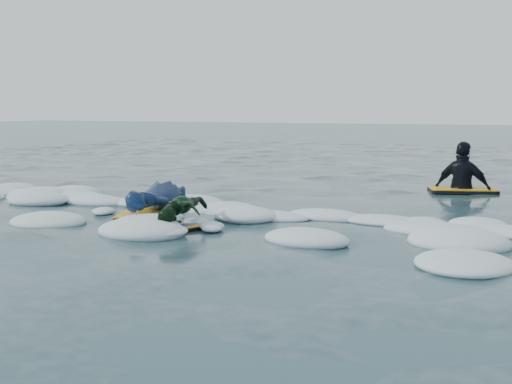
% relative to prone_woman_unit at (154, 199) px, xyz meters
% --- Properties ---
extents(ground, '(120.00, 120.00, 0.00)m').
position_rel_prone_woman_unit_xyz_m(ground, '(0.53, -1.00, -0.23)').
color(ground, '#19353C').
rests_on(ground, ground).
extents(foam_band, '(12.00, 3.10, 0.30)m').
position_rel_prone_woman_unit_xyz_m(foam_band, '(0.53, 0.03, -0.23)').
color(foam_band, white).
rests_on(foam_band, ground).
extents(prone_woman_unit, '(1.05, 1.83, 0.45)m').
position_rel_prone_woman_unit_xyz_m(prone_woman_unit, '(0.00, 0.00, 0.00)').
color(prone_woman_unit, black).
rests_on(prone_woman_unit, ground).
extents(prone_child_unit, '(0.72, 1.19, 0.42)m').
position_rel_prone_woman_unit_xyz_m(prone_child_unit, '(0.98, -0.76, -0.02)').
color(prone_child_unit, black).
rests_on(prone_child_unit, ground).
extents(waiting_rider_unit, '(1.36, 1.04, 1.81)m').
position_rel_prone_woman_unit_xyz_m(waiting_rider_unit, '(3.69, 4.60, -0.18)').
color(waiting_rider_unit, black).
rests_on(waiting_rider_unit, ground).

